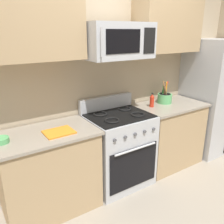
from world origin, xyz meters
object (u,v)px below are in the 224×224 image
refrigerator (211,97)px  utensil_crock (165,98)px  prep_bowl (2,140)px  cutting_board (59,132)px  microwave (118,41)px  bottle_hot_sauce (152,101)px  range_oven (118,149)px

refrigerator → utensil_crock: (-0.92, 0.12, 0.10)m
refrigerator → prep_bowl: 3.08m
cutting_board → utensil_crock: bearing=6.2°
microwave → cutting_board: (-0.78, -0.11, -0.86)m
bottle_hot_sauce → utensil_crock: bearing=8.4°
utensil_crock → cutting_board: 1.65m
range_oven → bottle_hot_sauce: (0.58, 0.06, 0.52)m
range_oven → microwave: bearing=90.0°
bottle_hot_sauce → cutting_board: bearing=-174.3°
bottle_hot_sauce → range_oven: bearing=-174.4°
refrigerator → bottle_hot_sauce: 1.20m
utensil_crock → cutting_board: bearing=-173.8°
cutting_board → prep_bowl: (-0.52, 0.07, 0.02)m
cutting_board → bottle_hot_sauce: bottle_hot_sauce is taller
refrigerator → microwave: 1.99m
prep_bowl → cutting_board: bearing=-8.0°
refrigerator → utensil_crock: 0.93m
cutting_board → bottle_hot_sauce: bearing=5.7°
microwave → utensil_crock: (0.86, 0.07, -0.79)m
utensil_crock → cutting_board: (-1.64, -0.18, -0.07)m
range_oven → refrigerator: size_ratio=0.62×
microwave → prep_bowl: (-1.30, -0.03, -0.84)m
range_oven → utensil_crock: 1.00m
prep_bowl → microwave: bearing=1.5°
utensil_crock → cutting_board: size_ratio=1.09×
utensil_crock → bottle_hot_sauce: (-0.28, -0.04, 0.01)m
refrigerator → bottle_hot_sauce: refrigerator is taller
utensil_crock → refrigerator: bearing=-7.1°
prep_bowl → utensil_crock: bearing=2.8°
cutting_board → prep_bowl: bearing=172.0°
microwave → refrigerator: bearing=-1.4°
range_oven → utensil_crock: bearing=6.5°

